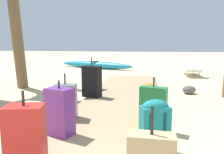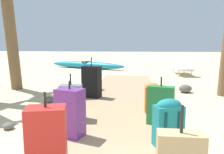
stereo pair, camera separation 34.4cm
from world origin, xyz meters
name	(u,v)px [view 1 (the left image)]	position (x,y,z in m)	size (l,w,h in m)	color
ground_plane	(114,118)	(0.00, 3.14, 0.00)	(60.00, 60.00, 0.00)	#D1BA8C
boardwalk	(119,104)	(0.00, 3.93, 0.04)	(1.63, 7.86, 0.08)	tan
suitcase_red	(26,141)	(-0.51, 1.17, 0.42)	(0.39, 0.31, 0.81)	red
backpack_teal	(155,123)	(0.69, 1.94, 0.39)	(0.38, 0.29, 0.59)	#197A7F
suitcase_grey	(66,101)	(-0.74, 2.77, 0.37)	(0.37, 0.26, 0.75)	slate
suitcase_black	(92,82)	(-0.69, 4.29, 0.44)	(0.46, 0.34, 0.92)	black
backpack_orange	(148,97)	(0.60, 3.29, 0.36)	(0.26, 0.23, 0.53)	orange
suitcase_green	(153,106)	(0.68, 2.67, 0.38)	(0.42, 0.27, 0.74)	#237538
suitcase_purple	(60,112)	(-0.57, 2.11, 0.40)	(0.40, 0.33, 0.75)	#6B2D84
lounge_chair	(191,68)	(2.27, 8.70, 0.33)	(0.64, 1.55, 0.79)	white
kayak	(95,65)	(-2.20, 10.68, 0.19)	(4.23, 1.98, 0.38)	teal
rock_right_near	(189,90)	(1.65, 5.34, 0.11)	(0.35, 0.28, 0.22)	#5B5651
rock_left_mid	(5,123)	(-1.65, 2.44, 0.05)	(0.17, 0.18, 0.10)	#5B5651
rock_left_far	(50,99)	(-1.59, 3.97, 0.07)	(0.24, 0.18, 0.15)	#5B5651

